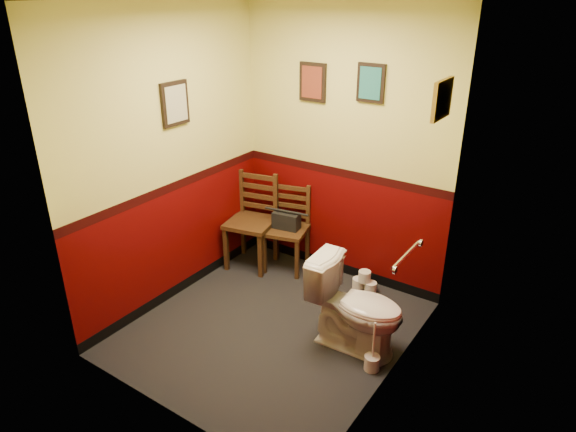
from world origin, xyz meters
name	(u,v)px	position (x,y,z in m)	size (l,w,h in m)	color
floor	(272,328)	(0.00, 0.00, 0.00)	(2.20, 2.40, 0.00)	black
wall_back	(344,149)	(0.00, 1.20, 1.35)	(2.20, 2.70, 0.00)	#4B0304
wall_front	(154,245)	(0.00, -1.20, 1.35)	(2.20, 2.70, 0.00)	#4B0304
wall_left	(170,161)	(-1.10, 0.00, 1.35)	(2.40, 2.70, 0.00)	#4B0304
wall_right	(402,219)	(1.10, 0.00, 1.35)	(2.40, 2.70, 0.00)	#4B0304
grab_bar	(407,255)	(1.07, 0.25, 0.95)	(0.05, 0.56, 0.06)	silver
framed_print_back_a	(313,82)	(-0.35, 1.18, 1.95)	(0.28, 0.04, 0.36)	black
framed_print_back_b	(371,83)	(0.25, 1.18, 2.00)	(0.26, 0.04, 0.34)	black
framed_print_left	(175,104)	(-1.08, 0.10, 1.85)	(0.04, 0.30, 0.38)	black
framed_print_right	(442,99)	(1.08, 0.60, 2.05)	(0.04, 0.34, 0.28)	olive
toilet	(357,307)	(0.72, 0.19, 0.39)	(0.44, 0.79, 0.78)	white
toilet_brush	(372,362)	(0.97, 0.01, 0.07)	(0.12, 0.12, 0.45)	silver
chair_left	(253,221)	(-0.86, 0.85, 0.50)	(0.55, 0.55, 1.00)	#513218
chair_right	(288,228)	(-0.51, 1.00, 0.45)	(0.51, 0.51, 0.90)	#513218
handbag	(286,220)	(-0.50, 0.96, 0.56)	(0.30, 0.18, 0.20)	black
tp_stack	(364,282)	(0.40, 1.01, 0.09)	(0.25, 0.13, 0.22)	silver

